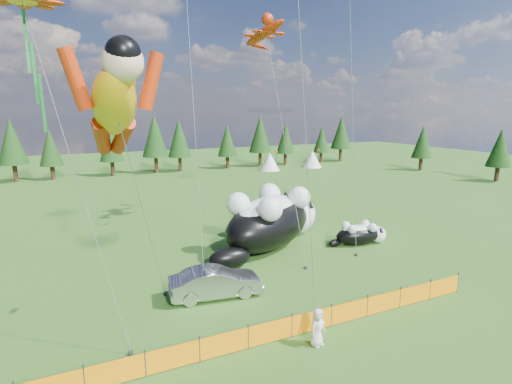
% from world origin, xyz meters
% --- Properties ---
extents(ground, '(160.00, 160.00, 0.00)m').
position_xyz_m(ground, '(0.00, 0.00, 0.00)').
color(ground, '#133609').
rests_on(ground, ground).
extents(safety_fence, '(22.06, 0.06, 1.10)m').
position_xyz_m(safety_fence, '(0.00, -3.00, 0.50)').
color(safety_fence, '#262626').
rests_on(safety_fence, ground).
extents(tree_line, '(90.00, 4.00, 8.00)m').
position_xyz_m(tree_line, '(0.00, 45.00, 4.00)').
color(tree_line, black).
rests_on(tree_line, ground).
extents(festival_tents, '(50.00, 3.20, 2.80)m').
position_xyz_m(festival_tents, '(11.00, 40.00, 1.40)').
color(festival_tents, white).
rests_on(festival_tents, ground).
extents(cat_large, '(10.23, 7.85, 4.10)m').
position_xyz_m(cat_large, '(5.66, 7.69, 1.95)').
color(cat_large, black).
rests_on(cat_large, ground).
extents(cat_small, '(4.46, 2.09, 1.62)m').
position_xyz_m(cat_small, '(11.47, 5.29, 0.77)').
color(cat_small, black).
rests_on(cat_small, ground).
extents(car, '(4.87, 2.24, 1.55)m').
position_xyz_m(car, '(-0.61, 1.90, 0.77)').
color(car, '#B8B8BD').
rests_on(car, ground).
extents(spectator_e, '(0.91, 0.75, 1.59)m').
position_xyz_m(spectator_e, '(1.64, -3.95, 0.80)').
color(spectator_e, silver).
rests_on(spectator_e, ground).
extents(superhero_kite, '(4.78, 7.73, 12.44)m').
position_xyz_m(superhero_kite, '(-5.34, -2.02, 9.55)').
color(superhero_kite, '#FBAD0D').
rests_on(superhero_kite, ground).
extents(gecko_kite, '(5.41, 14.88, 19.34)m').
position_xyz_m(gecko_kite, '(8.32, 14.46, 15.49)').
color(gecko_kite, '#B52A09').
rests_on(gecko_kite, ground).
extents(flower_kite, '(4.50, 5.09, 13.82)m').
position_xyz_m(flower_kite, '(-7.90, 1.82, 13.17)').
color(flower_kite, '#B52A09').
rests_on(flower_kite, ground).
extents(diamond_kite_a, '(1.67, 6.52, 17.26)m').
position_xyz_m(diamond_kite_a, '(-0.05, 7.49, 15.39)').
color(diamond_kite_a, blue).
rests_on(diamond_kite_a, ground).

